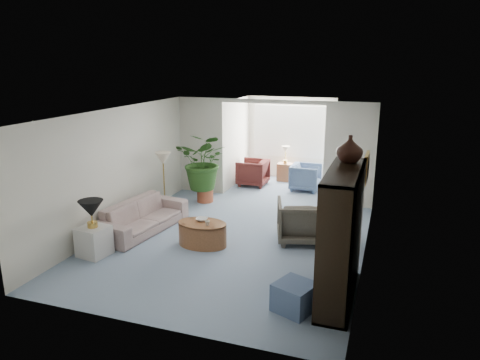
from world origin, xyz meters
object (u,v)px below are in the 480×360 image
at_px(coffee_bowl, 202,219).
at_px(sunroom_chair_maroon, 253,172).
at_px(framed_picture, 367,168).
at_px(coffee_cup, 207,223).
at_px(plant_pot, 205,195).
at_px(entertainment_cabinet, 341,236).
at_px(side_table_dark, 339,224).
at_px(sunroom_table, 285,172).
at_px(end_table, 94,241).
at_px(coffee_table, 202,234).
at_px(floor_lamp, 163,158).
at_px(ottoman, 295,297).
at_px(table_lamp, 91,209).
at_px(sofa, 143,216).
at_px(wingback_chair, 300,221).
at_px(sunroom_chair_blue, 306,177).
at_px(cabinet_urn, 350,149).

xyz_separation_m(coffee_bowl, sunroom_chair_maroon, (-0.30, 4.25, -0.11)).
xyz_separation_m(framed_picture, coffee_bowl, (-2.96, -0.09, -1.22)).
bearing_deg(coffee_cup, plant_pot, 114.21).
height_order(coffee_bowl, plant_pot, coffee_bowl).
bearing_deg(entertainment_cabinet, side_table_dark, 96.78).
distance_m(framed_picture, entertainment_cabinet, 1.51).
relative_size(coffee_bowl, sunroom_table, 0.43).
distance_m(coffee_cup, sunroom_chair_maroon, 4.48).
height_order(end_table, plant_pot, end_table).
height_order(side_table_dark, plant_pot, side_table_dark).
distance_m(side_table_dark, plant_pot, 3.72).
xyz_separation_m(coffee_table, coffee_bowl, (-0.05, 0.10, 0.25)).
xyz_separation_m(floor_lamp, coffee_bowl, (1.61, -1.50, -0.77)).
bearing_deg(ottoman, table_lamp, 170.58).
height_order(end_table, coffee_table, end_table).
bearing_deg(sofa, plant_pot, -3.43).
bearing_deg(ottoman, sunroom_chair_maroon, 112.53).
relative_size(coffee_table, wingback_chair, 1.05).
bearing_deg(coffee_table, sunroom_chair_maroon, 94.66).
relative_size(coffee_bowl, plant_pot, 0.56).
height_order(floor_lamp, sunroom_chair_maroon, floor_lamp).
relative_size(plant_pot, sunroom_table, 0.77).
bearing_deg(coffee_cup, sunroom_chair_blue, 77.38).
xyz_separation_m(coffee_bowl, cabinet_urn, (2.73, -0.72, 1.68)).
relative_size(wingback_chair, plant_pot, 2.26).
xyz_separation_m(table_lamp, coffee_table, (1.66, 1.06, -0.66)).
relative_size(framed_picture, sunroom_table, 0.96).
height_order(wingback_chair, cabinet_urn, cabinet_urn).
height_order(coffee_bowl, wingback_chair, wingback_chair).
bearing_deg(sunroom_chair_maroon, coffee_table, 5.36).
xyz_separation_m(entertainment_cabinet, sunroom_chair_maroon, (-3.04, 5.46, -0.61)).
bearing_deg(floor_lamp, wingback_chair, -13.18).
bearing_deg(entertainment_cabinet, wingback_chair, 116.60).
height_order(cabinet_urn, sunroom_chair_maroon, cabinet_urn).
bearing_deg(framed_picture, wingback_chair, 152.44).
xyz_separation_m(wingback_chair, sunroom_table, (-1.32, 4.29, -0.15)).
distance_m(coffee_bowl, entertainment_cabinet, 3.03).
distance_m(side_table_dark, entertainment_cabinet, 2.34).
bearing_deg(side_table_dark, ottoman, -95.45).
distance_m(floor_lamp, coffee_table, 2.52).
relative_size(sofa, entertainment_cabinet, 1.10).
bearing_deg(sunroom_chair_maroon, sunroom_table, 135.70).
bearing_deg(wingback_chair, plant_pot, -47.73).
relative_size(wingback_chair, ottoman, 1.77).
height_order(table_lamp, ottoman, table_lamp).
distance_m(sofa, end_table, 1.37).
bearing_deg(end_table, sofa, 81.57).
bearing_deg(floor_lamp, coffee_bowl, -43.02).
xyz_separation_m(end_table, sunroom_chair_maroon, (1.31, 5.40, 0.10)).
xyz_separation_m(coffee_bowl, entertainment_cabinet, (2.73, -1.22, 0.50)).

